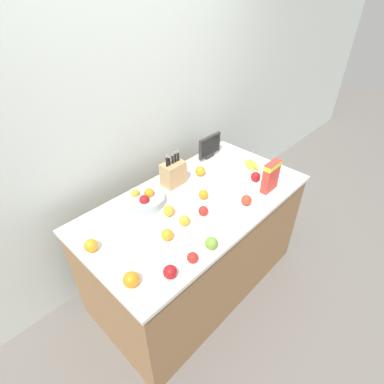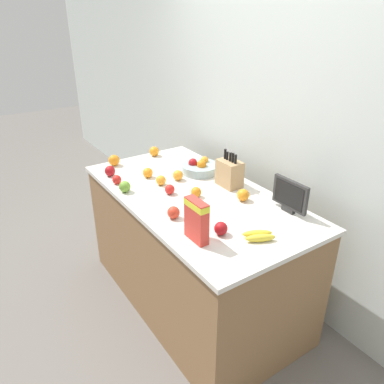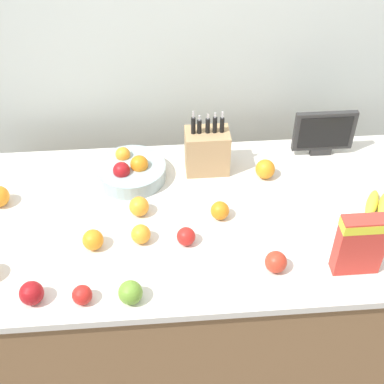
% 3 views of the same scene
% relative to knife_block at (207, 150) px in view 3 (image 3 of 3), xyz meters
% --- Properties ---
extents(ground_plane, '(14.00, 14.00, 0.00)m').
position_rel_knife_block_xyz_m(ground_plane, '(-0.03, -0.28, -1.02)').
color(ground_plane, slate).
extents(wall_back, '(9.00, 0.06, 2.60)m').
position_rel_knife_block_xyz_m(wall_back, '(-0.03, 0.40, 0.28)').
color(wall_back, silver).
rests_on(wall_back, ground_plane).
extents(counter, '(1.76, 0.92, 0.92)m').
position_rel_knife_block_xyz_m(counter, '(-0.03, -0.28, -0.56)').
color(counter, olive).
rests_on(counter, ground_plane).
extents(knife_block, '(0.18, 0.12, 0.29)m').
position_rel_knife_block_xyz_m(knife_block, '(0.00, 0.00, 0.00)').
color(knife_block, tan).
rests_on(knife_block, counter).
extents(small_monitor, '(0.26, 0.03, 0.21)m').
position_rel_knife_block_xyz_m(small_monitor, '(0.51, 0.06, 0.02)').
color(small_monitor, '#2D2D2D').
rests_on(small_monitor, counter).
extents(cereal_box, '(0.16, 0.06, 0.24)m').
position_rel_knife_block_xyz_m(cereal_box, '(0.45, -0.59, 0.04)').
color(cereal_box, red).
rests_on(cereal_box, counter).
extents(fruit_bowl, '(0.29, 0.29, 0.11)m').
position_rel_knife_block_xyz_m(fruit_bowl, '(-0.32, -0.03, -0.06)').
color(fruit_bowl, '#99B2B7').
rests_on(fruit_bowl, counter).
extents(banana_bunch, '(0.16, 0.19, 0.04)m').
position_rel_knife_block_xyz_m(banana_bunch, '(0.64, -0.30, -0.08)').
color(banana_bunch, yellow).
rests_on(banana_bunch, counter).
extents(apple_middle, '(0.08, 0.08, 0.08)m').
position_rel_knife_block_xyz_m(apple_middle, '(-0.32, -0.67, -0.06)').
color(apple_middle, '#6B9E33').
rests_on(apple_middle, counter).
extents(apple_by_knife_block, '(0.08, 0.08, 0.08)m').
position_rel_knife_block_xyz_m(apple_by_knife_block, '(0.48, -0.45, -0.06)').
color(apple_by_knife_block, '#A31419').
rests_on(apple_by_knife_block, counter).
extents(apple_leftmost, '(0.08, 0.08, 0.08)m').
position_rel_knife_block_xyz_m(apple_leftmost, '(-0.64, -0.64, -0.06)').
color(apple_leftmost, '#A31419').
rests_on(apple_leftmost, counter).
extents(apple_rear, '(0.07, 0.07, 0.07)m').
position_rel_knife_block_xyz_m(apple_rear, '(-0.47, -0.66, -0.06)').
color(apple_rear, red).
rests_on(apple_rear, counter).
extents(apple_front, '(0.08, 0.08, 0.08)m').
position_rel_knife_block_xyz_m(apple_front, '(0.18, -0.57, -0.06)').
color(apple_front, red).
rests_on(apple_front, counter).
extents(apple_rightmost, '(0.07, 0.07, 0.07)m').
position_rel_knife_block_xyz_m(apple_rightmost, '(-0.12, -0.42, -0.06)').
color(apple_rightmost, red).
rests_on(apple_rightmost, counter).
extents(orange_front_left, '(0.08, 0.08, 0.08)m').
position_rel_knife_block_xyz_m(orange_front_left, '(0.24, -0.07, -0.06)').
color(orange_front_left, orange).
rests_on(orange_front_left, counter).
extents(orange_near_bowl, '(0.07, 0.07, 0.07)m').
position_rel_knife_block_xyz_m(orange_near_bowl, '(0.02, -0.30, -0.06)').
color(orange_near_bowl, orange).
rests_on(orange_near_bowl, counter).
extents(orange_front_center, '(0.07, 0.07, 0.07)m').
position_rel_knife_block_xyz_m(orange_front_center, '(-0.28, -0.40, -0.06)').
color(orange_front_center, orange).
rests_on(orange_front_center, counter).
extents(orange_by_cereal, '(0.08, 0.08, 0.08)m').
position_rel_knife_block_xyz_m(orange_by_cereal, '(-0.45, -0.42, -0.06)').
color(orange_by_cereal, orange).
rests_on(orange_by_cereal, counter).
extents(orange_mid_right, '(0.08, 0.08, 0.08)m').
position_rel_knife_block_xyz_m(orange_mid_right, '(-0.29, -0.25, -0.06)').
color(orange_mid_right, orange).
rests_on(orange_mid_right, counter).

